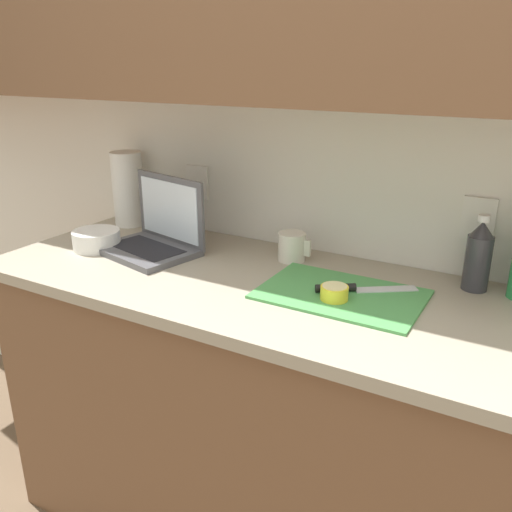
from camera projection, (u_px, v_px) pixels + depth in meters
The scene contains 10 objects.
wall_back at pixel (434, 51), 1.38m from camera, with size 5.20×0.38×2.60m.
counter_unit at pixel (379, 456), 1.53m from camera, with size 2.41×0.65×0.94m.
laptop at pixel (156, 234), 1.78m from camera, with size 0.36×0.29×0.24m.
cutting_board at pixel (341, 294), 1.46m from camera, with size 0.43×0.29×0.01m, color #4C9E51.
knife at pixel (349, 288), 1.46m from camera, with size 0.25×0.18×0.02m.
lemon_half_cut at pixel (334, 292), 1.41m from camera, with size 0.07×0.07×0.04m.
bottle_water_clear at pixel (478, 256), 1.47m from camera, with size 0.07×0.07×0.21m.
measuring_cup at pixel (292, 247), 1.70m from camera, with size 0.11×0.09×0.09m.
bowl_white at pixel (97, 239), 1.81m from camera, with size 0.16×0.16×0.06m.
paper_towel_roll at pixel (128, 189), 2.04m from camera, with size 0.11×0.11×0.28m.
Camera 1 is at (0.34, -1.25, 1.54)m, focal length 38.00 mm.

